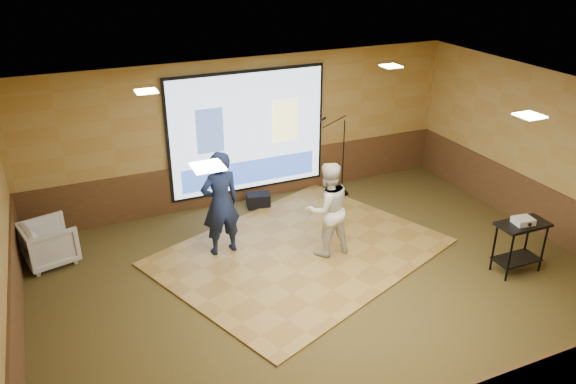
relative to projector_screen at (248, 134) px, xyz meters
name	(u,v)px	position (x,y,z in m)	size (l,w,h in m)	color
ground	(324,283)	(0.00, -3.44, -1.47)	(9.00, 9.00, 0.00)	#343A1A
room_shell	(327,163)	(0.00, -3.44, 0.62)	(9.04, 7.04, 3.02)	#A98946
wainscot_back	(249,178)	(0.00, 0.04, -1.00)	(9.00, 0.04, 0.95)	#472A17
wainscot_left	(16,331)	(-4.48, -3.44, -1.00)	(0.04, 7.00, 0.95)	#472A17
wainscot_right	(537,207)	(4.48, -3.44, -1.00)	(0.04, 7.00, 0.95)	#472A17
projector_screen	(248,134)	(0.00, 0.00, 0.00)	(3.32, 0.06, 2.52)	black
downlight_nw	(146,91)	(-2.20, -1.64, 1.50)	(0.32, 0.32, 0.02)	#FFEDBF
downlight_ne	(391,66)	(2.20, -1.64, 1.50)	(0.32, 0.32, 0.02)	#FFEDBF
downlight_sw	(208,167)	(-2.20, -4.94, 1.50)	(0.32, 0.32, 0.02)	#FFEDBF
downlight_se	(530,116)	(2.20, -4.94, 1.50)	(0.32, 0.32, 0.02)	#FFEDBF
dance_floor	(301,252)	(0.06, -2.42, -1.46)	(4.65, 3.55, 0.03)	olive
player_left	(220,203)	(-1.20, -1.87, -0.50)	(0.69, 0.45, 1.88)	#141E41
player_right	(327,209)	(0.46, -2.63, -0.60)	(0.82, 0.64, 1.69)	silver
av_table	(520,238)	(3.11, -4.39, -0.86)	(0.85, 0.45, 0.90)	black
projector	(523,221)	(3.09, -4.40, -0.52)	(0.30, 0.25, 0.10)	silver
mic_stand	(340,173)	(1.87, -0.53, -0.98)	(0.70, 0.29, 1.80)	black
banquet_chair	(49,243)	(-3.99, -0.97, -1.10)	(0.80, 0.82, 0.75)	gray
duffel_bag	(258,200)	(0.03, -0.40, -1.33)	(0.47, 0.31, 0.29)	black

